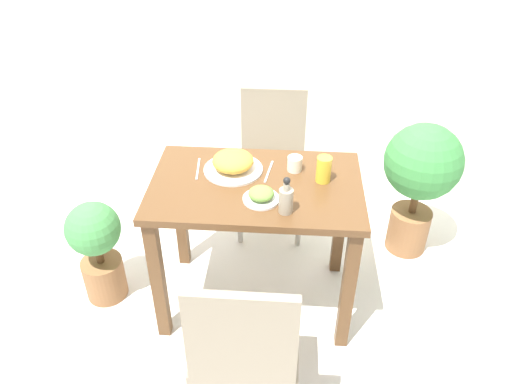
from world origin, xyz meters
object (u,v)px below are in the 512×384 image
chair_far (272,154)px  side_plate (261,195)px  chair_near (245,344)px  sauce_bottle (286,199)px  potted_plant_right (421,174)px  juice_glass (324,169)px  drink_cup (295,164)px  food_plate (233,163)px  potted_plant_left (97,246)px

chair_far → side_plate: (-0.01, -0.86, 0.30)m
chair_near → sauce_bottle: (0.14, 0.49, 0.34)m
side_plate → potted_plant_right: (0.86, 0.63, -0.25)m
juice_glass → drink_cup: bearing=148.4°
chair_near → sauce_bottle: size_ratio=4.98×
chair_near → drink_cup: bearing=-101.6°
chair_far → juice_glass: size_ratio=6.98×
chair_far → side_plate: size_ratio=5.37×
food_plate → potted_plant_right: bearing=21.2°
chair_near → potted_plant_right: bearing=-126.6°
drink_cup → food_plate: bearing=-175.0°
chair_near → sauce_bottle: sauce_bottle is taller
drink_cup → potted_plant_right: (0.72, 0.37, -0.26)m
potted_plant_left → chair_far: bearing=40.7°
chair_far → side_plate: 0.91m
food_plate → sauce_bottle: bearing=-49.8°
drink_cup → sauce_bottle: 0.34m
side_plate → drink_cup: bearing=60.7°
chair_near → food_plate: bearing=-81.0°
juice_glass → chair_far: bearing=111.4°
chair_near → food_plate: 0.87m
side_plate → juice_glass: 0.33m
chair_near → food_plate: (-0.13, 0.80, 0.32)m
chair_near → potted_plant_left: bearing=-38.7°
chair_far → sauce_bottle: bearing=-84.0°
side_plate → sauce_bottle: sauce_bottle is taller
chair_far → drink_cup: chair_far is taller
chair_far → sauce_bottle: size_ratio=4.98×
potted_plant_right → potted_plant_left: bearing=-163.1°
side_plate → potted_plant_right: 1.10m
sauce_bottle → drink_cup: bearing=84.1°
food_plate → potted_plant_right: 1.12m
chair_near → drink_cup: size_ratio=12.09×
sauce_bottle → food_plate: bearing=130.2°
chair_near → drink_cup: (0.17, 0.83, 0.31)m
chair_near → potted_plant_right: size_ratio=1.05×
chair_far → food_plate: chair_far is taller
side_plate → sauce_bottle: 0.14m
sauce_bottle → chair_near: bearing=-105.3°
chair_near → side_plate: bearing=-92.4°
drink_cup → potted_plant_left: 1.12m
side_plate → sauce_bottle: size_ratio=0.93×
drink_cup → potted_plant_right: bearing=27.1°
food_plate → drink_cup: size_ratio=3.91×
chair_near → food_plate: size_ratio=3.09×
side_plate → potted_plant_left: (-0.86, 0.10, -0.45)m
juice_glass → potted_plant_right: 0.79m
chair_near → juice_glass: juice_glass is taller
food_plate → juice_glass: (0.43, -0.06, 0.02)m
chair_near → potted_plant_right: 1.49m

